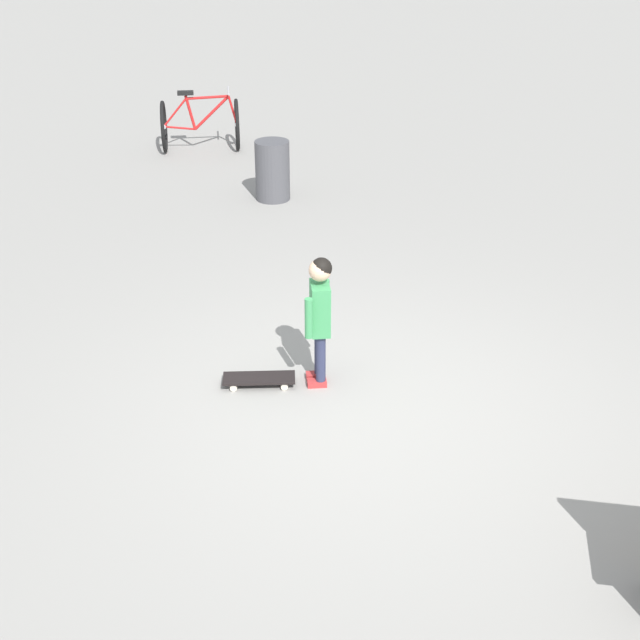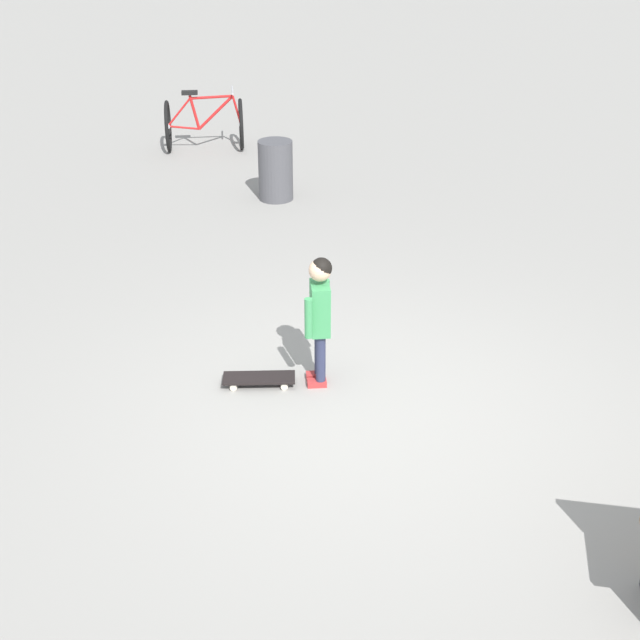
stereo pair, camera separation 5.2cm
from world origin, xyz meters
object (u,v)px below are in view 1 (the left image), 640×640
(bicycle_far, at_px, (201,124))
(trash_bin, at_px, (272,170))
(child_person, at_px, (320,308))
(skateboard, at_px, (259,379))

(bicycle_far, distance_m, trash_bin, 2.32)
(bicycle_far, height_order, trash_bin, bicycle_far)
(child_person, relative_size, skateboard, 1.99)
(child_person, xyz_separation_m, skateboard, (0.31, 0.36, -0.60))
(child_person, distance_m, skateboard, 0.77)
(child_person, bearing_deg, bicycle_far, -32.19)
(skateboard, height_order, trash_bin, trash_bin)
(child_person, height_order, skateboard, child_person)
(skateboard, bearing_deg, child_person, -131.14)
(bicycle_far, bearing_deg, child_person, 147.81)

